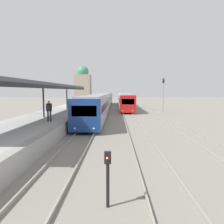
# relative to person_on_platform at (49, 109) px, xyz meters

# --- Properties ---
(platform_canopy) EXTENTS (4.00, 23.72, 3.05)m
(platform_canopy) POSITION_rel_person_on_platform_xyz_m (-1.34, 2.88, 1.94)
(platform_canopy) COLOR #4C515B
(platform_canopy) RESTS_ON station_platform
(person_on_platform) EXTENTS (0.40, 0.40, 1.66)m
(person_on_platform) POSITION_rel_person_on_platform_xyz_m (0.00, 0.00, 0.00)
(person_on_platform) COLOR #2D2D33
(person_on_platform) RESTS_ON station_platform
(train_near) EXTENTS (2.52, 46.85, 3.00)m
(train_near) POSITION_rel_person_on_platform_xyz_m (2.84, 23.03, -0.36)
(train_near) COLOR navy
(train_near) RESTS_ON ground_plane
(train_far) EXTENTS (2.44, 29.19, 2.96)m
(train_far) POSITION_rel_person_on_platform_xyz_m (7.03, 29.65, -0.39)
(train_far) COLOR red
(train_far) RESTS_ON ground_plane
(signal_post_near) EXTENTS (0.20, 0.21, 1.71)m
(signal_post_near) POSITION_rel_person_on_platform_xyz_m (5.10, -10.81, -0.96)
(signal_post_near) COLOR black
(signal_post_near) RESTS_ON ground_plane
(signal_mast_far) EXTENTS (0.28, 0.29, 5.47)m
(signal_mast_far) POSITION_rel_person_on_platform_xyz_m (12.84, 18.26, 1.38)
(signal_mast_far) COLOR gray
(signal_mast_far) RESTS_ON ground_plane
(distant_domed_building) EXTENTS (4.00, 4.00, 10.00)m
(distant_domed_building) POSITION_rel_person_on_platform_xyz_m (-3.46, 40.12, 2.66)
(distant_domed_building) COLOR gray
(distant_domed_building) RESTS_ON ground_plane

